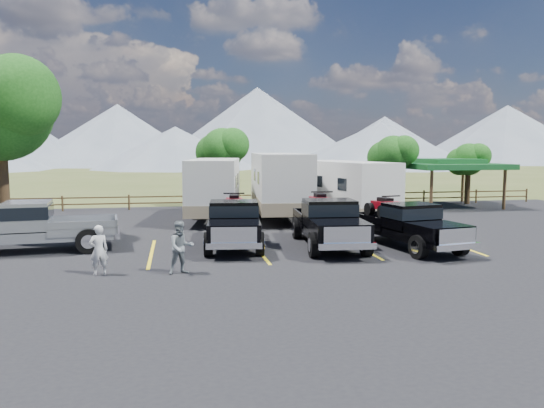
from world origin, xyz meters
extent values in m
plane|color=#425122|center=(0.00, 0.00, 0.00)|extent=(320.00, 320.00, 0.00)
cube|color=black|center=(0.00, 3.00, 0.02)|extent=(44.00, 34.00, 0.04)
cube|color=yellow|center=(-6.00, 4.00, 0.04)|extent=(0.12, 5.50, 0.01)
cube|color=yellow|center=(-2.00, 4.00, 0.04)|extent=(0.12, 5.50, 0.01)
cube|color=yellow|center=(2.00, 4.00, 0.04)|extent=(0.12, 5.50, 0.01)
cube|color=yellow|center=(6.00, 4.00, 0.04)|extent=(0.12, 5.50, 0.01)
cylinder|color=black|center=(-12.50, 9.00, 2.24)|extent=(0.48, 0.48, 4.48)
sphere|color=#164912|center=(-11.54, 8.20, 6.08)|extent=(3.52, 3.52, 3.52)
cylinder|color=black|center=(9.00, 17.00, 1.40)|extent=(0.39, 0.39, 2.80)
sphere|color=#164912|center=(9.00, 17.00, 3.50)|extent=(2.52, 2.52, 2.52)
sphere|color=#164912|center=(9.54, 16.55, 3.77)|extent=(1.98, 1.98, 1.98)
sphere|color=#164912|center=(8.50, 17.40, 3.32)|extent=(2.16, 2.16, 2.16)
cylinder|color=black|center=(15.00, 18.00, 1.26)|extent=(0.38, 0.38, 2.52)
sphere|color=#164912|center=(15.00, 18.00, 3.15)|extent=(2.24, 2.24, 2.24)
sphere|color=#164912|center=(15.48, 17.60, 3.39)|extent=(1.76, 1.76, 1.76)
sphere|color=#164912|center=(14.55, 18.35, 2.99)|extent=(1.92, 1.92, 1.92)
cylinder|color=black|center=(-2.00, 19.00, 1.54)|extent=(0.41, 0.41, 3.08)
sphere|color=#164912|center=(-2.00, 19.00, 3.85)|extent=(2.80, 2.80, 2.80)
sphere|color=#164912|center=(-1.40, 18.50, 4.15)|extent=(2.20, 2.20, 2.20)
sphere|color=#164912|center=(-2.56, 19.44, 3.65)|extent=(2.40, 2.40, 2.40)
cylinder|color=brown|center=(-12.00, 18.50, 0.50)|extent=(0.12, 0.12, 1.00)
cylinder|color=brown|center=(-8.00, 18.50, 0.50)|extent=(0.12, 0.12, 1.00)
cylinder|color=brown|center=(-4.00, 18.50, 0.50)|extent=(0.12, 0.12, 1.00)
cylinder|color=brown|center=(0.00, 18.50, 0.50)|extent=(0.12, 0.12, 1.00)
cylinder|color=brown|center=(4.00, 18.50, 0.50)|extent=(0.12, 0.12, 1.00)
cylinder|color=brown|center=(8.00, 18.50, 0.50)|extent=(0.12, 0.12, 1.00)
cylinder|color=brown|center=(12.00, 18.50, 0.50)|extent=(0.12, 0.12, 1.00)
cylinder|color=brown|center=(16.00, 18.50, 0.50)|extent=(0.12, 0.12, 1.00)
cylinder|color=brown|center=(20.00, 18.50, 0.50)|extent=(0.12, 0.12, 1.00)
cube|color=brown|center=(2.00, 18.50, 0.45)|extent=(36.00, 0.06, 0.08)
cube|color=brown|center=(2.00, 18.50, 0.85)|extent=(36.00, 0.06, 0.08)
cylinder|color=brown|center=(10.50, 14.50, 1.30)|extent=(0.20, 0.20, 2.60)
cylinder|color=brown|center=(10.50, 19.50, 1.30)|extent=(0.20, 0.20, 2.60)
cylinder|color=brown|center=(15.50, 14.50, 1.30)|extent=(0.20, 0.20, 2.60)
cylinder|color=brown|center=(15.50, 19.50, 1.30)|extent=(0.20, 0.20, 2.60)
cube|color=#195926|center=(13.00, 17.00, 2.75)|extent=(6.20, 6.20, 0.35)
cube|color=#195926|center=(13.00, 17.00, 3.05)|extent=(3.50, 3.50, 0.35)
cone|color=slate|center=(-18.00, 112.00, 7.00)|extent=(44.00, 44.00, 14.00)
cone|color=slate|center=(14.00, 108.00, 9.00)|extent=(52.00, 52.00, 18.00)
cone|color=slate|center=(48.00, 114.00, 6.00)|extent=(40.00, 40.00, 12.00)
cone|color=slate|center=(80.00, 110.00, 7.50)|extent=(50.00, 50.00, 15.00)
cone|color=slate|center=(-5.00, 87.00, 4.00)|extent=(32.00, 32.00, 8.00)
cone|color=slate|center=(35.00, 84.00, 4.50)|extent=(40.00, 40.00, 9.00)
cube|color=black|center=(-2.81, 4.88, 0.66)|extent=(2.42, 5.79, 0.36)
cube|color=black|center=(-3.02, 2.99, 1.03)|extent=(2.08, 1.97, 0.49)
cube|color=black|center=(-2.83, 4.76, 1.37)|extent=(2.01, 1.73, 0.99)
cube|color=black|center=(-2.83, 4.76, 1.52)|extent=(2.06, 1.80, 0.44)
cube|color=black|center=(-2.62, 6.64, 0.93)|extent=(2.14, 2.56, 0.54)
cube|color=white|center=(-3.13, 1.99, 0.98)|extent=(1.58, 0.25, 0.54)
cube|color=white|center=(-3.14, 1.93, 0.60)|extent=(1.94, 0.39, 0.22)
cube|color=white|center=(-2.49, 7.82, 0.60)|extent=(1.94, 0.37, 0.22)
cylinder|color=black|center=(-3.95, 3.04, 0.48)|extent=(0.39, 0.92, 0.89)
cylinder|color=black|center=(-2.11, 2.83, 0.48)|extent=(0.39, 0.92, 0.89)
cylinder|color=black|center=(-3.52, 6.92, 0.48)|extent=(0.39, 0.92, 0.89)
cylinder|color=black|center=(-1.68, 6.72, 0.48)|extent=(0.39, 0.92, 0.89)
cube|color=maroon|center=(-2.62, 6.64, 1.60)|extent=(0.83, 1.35, 0.35)
cube|color=black|center=(-2.62, 6.64, 1.85)|extent=(0.47, 0.78, 0.18)
cube|color=maroon|center=(-2.68, 6.10, 1.70)|extent=(0.82, 0.43, 0.22)
cylinder|color=black|center=(-2.67, 6.20, 2.04)|extent=(0.89, 0.16, 0.06)
cylinder|color=black|center=(-3.12, 6.15, 1.40)|extent=(0.32, 0.58, 0.55)
cylinder|color=black|center=(-2.24, 6.05, 1.40)|extent=(0.32, 0.58, 0.55)
cylinder|color=black|center=(-3.00, 7.23, 1.40)|extent=(0.32, 0.58, 0.55)
cylinder|color=black|center=(-2.12, 7.13, 1.40)|extent=(0.32, 0.58, 0.55)
cube|color=black|center=(0.85, 4.12, 0.68)|extent=(2.31, 5.94, 0.37)
cube|color=black|center=(0.71, 2.16, 1.06)|extent=(2.09, 1.98, 0.51)
cube|color=black|center=(0.84, 3.99, 1.42)|extent=(2.03, 1.73, 1.02)
cube|color=black|center=(0.84, 3.99, 1.57)|extent=(2.08, 1.79, 0.46)
cube|color=black|center=(0.99, 5.95, 0.96)|extent=(2.14, 2.59, 0.56)
cube|color=white|center=(0.63, 1.12, 1.01)|extent=(1.63, 0.20, 0.56)
cube|color=white|center=(0.62, 1.06, 0.62)|extent=(2.01, 0.33, 0.22)
cube|color=white|center=(1.08, 7.17, 0.62)|extent=(2.01, 0.31, 0.22)
cylinder|color=black|center=(-0.25, 2.17, 0.50)|extent=(0.37, 0.94, 0.92)
cylinder|color=black|center=(1.66, 2.03, 0.50)|extent=(0.37, 0.94, 0.92)
cylinder|color=black|center=(0.05, 6.20, 0.50)|extent=(0.37, 0.94, 0.92)
cylinder|color=black|center=(1.96, 6.06, 0.50)|extent=(0.37, 0.94, 0.92)
cube|color=maroon|center=(0.99, 5.95, 1.65)|extent=(0.81, 1.38, 0.36)
cube|color=black|center=(0.99, 5.95, 1.91)|extent=(0.46, 0.79, 0.18)
cube|color=maroon|center=(0.95, 5.39, 1.75)|extent=(0.84, 0.42, 0.22)
cylinder|color=black|center=(0.96, 5.49, 2.11)|extent=(0.92, 0.13, 0.06)
cylinder|color=black|center=(0.49, 5.42, 1.45)|extent=(0.31, 0.59, 0.57)
cylinder|color=black|center=(1.41, 5.35, 1.45)|extent=(0.31, 0.59, 0.57)
cylinder|color=black|center=(0.58, 6.54, 1.45)|extent=(0.31, 0.59, 0.57)
cylinder|color=black|center=(1.49, 6.47, 1.45)|extent=(0.31, 0.59, 0.57)
cube|color=black|center=(3.86, 3.29, 0.64)|extent=(2.68, 5.65, 0.34)
cube|color=black|center=(4.18, 1.50, 0.99)|extent=(2.10, 2.01, 0.48)
cube|color=black|center=(3.88, 3.18, 1.32)|extent=(2.02, 1.78, 0.95)
cube|color=black|center=(3.88, 3.18, 1.47)|extent=(2.07, 1.84, 0.43)
cube|color=black|center=(3.56, 4.98, 0.90)|extent=(2.20, 2.57, 0.52)
cube|color=white|center=(4.35, 0.54, 0.94)|extent=(1.51, 0.34, 0.52)
cube|color=white|center=(4.36, 0.49, 0.58)|extent=(1.86, 0.50, 0.21)
cube|color=white|center=(3.35, 6.10, 0.58)|extent=(1.86, 0.48, 0.21)
cylinder|color=black|center=(3.31, 1.28, 0.47)|extent=(0.43, 0.89, 0.86)
cylinder|color=black|center=(5.07, 1.60, 0.47)|extent=(0.43, 0.89, 0.86)
cylinder|color=black|center=(2.65, 4.99, 0.47)|extent=(0.43, 0.89, 0.86)
cylinder|color=black|center=(4.41, 5.31, 0.47)|extent=(0.43, 0.89, 0.86)
cube|color=maroon|center=(3.56, 4.98, 1.54)|extent=(0.87, 1.33, 0.33)
cube|color=black|center=(3.56, 4.98, 1.78)|extent=(0.50, 0.77, 0.17)
cube|color=maroon|center=(3.65, 4.46, 1.64)|extent=(0.81, 0.46, 0.21)
cylinder|color=black|center=(3.63, 4.56, 1.97)|extent=(0.85, 0.21, 0.06)
cylinder|color=black|center=(3.23, 4.39, 1.35)|extent=(0.34, 0.57, 0.53)
cylinder|color=black|center=(4.07, 4.54, 1.35)|extent=(0.34, 0.57, 0.53)
cylinder|color=black|center=(3.04, 5.42, 1.35)|extent=(0.34, 0.57, 0.53)
cylinder|color=black|center=(3.88, 5.57, 1.35)|extent=(0.34, 0.57, 0.53)
cube|color=silver|center=(-2.99, 12.84, 1.97)|extent=(3.54, 7.89, 2.74)
cube|color=gray|center=(-2.99, 12.84, 0.90)|extent=(3.57, 7.93, 0.61)
cube|color=black|center=(-4.49, 11.14, 2.24)|extent=(0.16, 0.91, 0.61)
cube|color=black|center=(-2.06, 10.77, 2.24)|extent=(0.16, 0.91, 0.61)
cylinder|color=black|center=(-4.08, 13.31, 0.40)|extent=(0.36, 0.74, 0.71)
cylinder|color=black|center=(-1.82, 12.97, 0.40)|extent=(0.36, 0.74, 0.71)
cube|color=black|center=(-3.70, 8.17, 0.55)|extent=(0.39, 1.82, 0.10)
cube|color=silver|center=(0.59, 12.80, 2.14)|extent=(3.32, 8.48, 2.98)
cube|color=gray|center=(0.59, 12.80, 0.98)|extent=(3.35, 8.52, 0.66)
cube|color=black|center=(-0.91, 10.84, 2.44)|extent=(0.10, 0.99, 0.66)
cube|color=black|center=(1.76, 10.63, 2.44)|extent=(0.10, 0.99, 0.66)
cylinder|color=black|center=(-0.62, 13.23, 0.43)|extent=(0.34, 0.79, 0.77)
cylinder|color=black|center=(1.86, 13.03, 0.43)|extent=(0.34, 0.79, 0.77)
cube|color=black|center=(0.17, 7.68, 0.59)|extent=(0.29, 1.99, 0.11)
cube|color=silver|center=(3.74, 10.93, 1.91)|extent=(3.71, 7.69, 2.66)
cube|color=gray|center=(3.74, 10.93, 0.88)|extent=(3.74, 7.73, 0.59)
cube|color=black|center=(2.92, 8.89, 2.17)|extent=(0.19, 0.87, 0.59)
cube|color=black|center=(5.26, 9.34, 2.17)|extent=(0.19, 0.87, 0.59)
cylinder|color=black|center=(2.60, 11.01, 0.38)|extent=(0.37, 0.72, 0.69)
cylinder|color=black|center=(4.78, 11.43, 0.38)|extent=(0.37, 0.72, 0.69)
cube|color=black|center=(4.60, 6.44, 0.53)|extent=(0.45, 1.76, 0.10)
cube|color=gray|center=(-10.43, 5.11, 0.69)|extent=(6.04, 2.55, 0.37)
cube|color=gray|center=(-10.55, 5.10, 1.43)|extent=(1.81, 2.10, 1.03)
cube|color=black|center=(-10.55, 5.10, 1.58)|extent=(1.88, 2.15, 0.46)
cube|color=gray|center=(-8.59, 5.32, 0.97)|extent=(2.68, 2.24, 0.57)
cube|color=white|center=(-7.36, 5.46, 0.63)|extent=(0.39, 2.02, 0.23)
cylinder|color=black|center=(-8.51, 6.31, 0.50)|extent=(0.96, 0.41, 0.93)
cylinder|color=black|center=(-8.29, 4.38, 0.50)|extent=(0.96, 0.41, 0.93)
imported|color=silver|center=(-7.44, 0.86, 0.82)|extent=(0.65, 0.53, 1.55)
imported|color=slate|center=(-4.94, 0.55, 0.87)|extent=(0.94, 0.82, 1.66)
camera|label=1|loc=(-5.06, -15.88, 3.94)|focal=35.00mm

